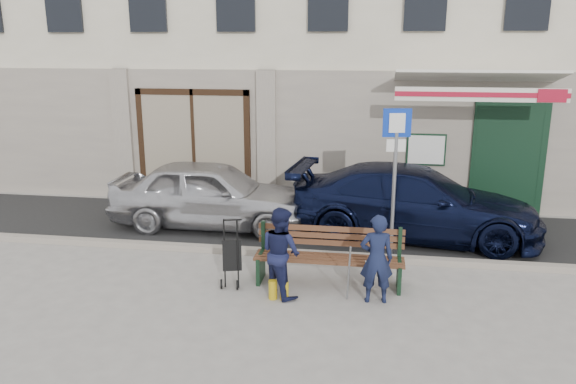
% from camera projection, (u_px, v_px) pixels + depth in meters
% --- Properties ---
extents(ground, '(80.00, 80.00, 0.00)m').
position_uv_depth(ground, '(296.00, 292.00, 8.85)').
color(ground, '#9E9991').
rests_on(ground, ground).
extents(asphalt_lane, '(60.00, 3.20, 0.01)m').
position_uv_depth(asphalt_lane, '(317.00, 229.00, 11.81)').
color(asphalt_lane, '#282828').
rests_on(asphalt_lane, ground).
extents(curb, '(60.00, 0.18, 0.12)m').
position_uv_depth(curb, '(308.00, 254.00, 10.26)').
color(curb, '#9E9384').
rests_on(curb, ground).
extents(car_silver, '(4.21, 1.70, 1.43)m').
position_uv_depth(car_silver, '(211.00, 194.00, 11.85)').
color(car_silver, silver).
rests_on(car_silver, ground).
extents(car_navy, '(5.13, 2.53, 1.43)m').
position_uv_depth(car_navy, '(414.00, 202.00, 11.22)').
color(car_navy, black).
rests_on(car_navy, ground).
extents(parking_sign, '(0.50, 0.12, 2.71)m').
position_uv_depth(parking_sign, '(395.00, 159.00, 9.96)').
color(parking_sign, gray).
rests_on(parking_sign, ground).
extents(bench, '(2.40, 1.17, 0.98)m').
position_uv_depth(bench, '(326.00, 258.00, 9.03)').
color(bench, brown).
rests_on(bench, ground).
extents(man, '(0.54, 0.39, 1.38)m').
position_uv_depth(man, '(377.00, 259.00, 8.36)').
color(man, '#141B39').
rests_on(man, ground).
extents(woman, '(0.87, 0.86, 1.41)m').
position_uv_depth(woman, '(281.00, 252.00, 8.59)').
color(woman, '#15193C').
rests_on(woman, ground).
extents(stroller, '(0.37, 0.47, 1.06)m').
position_uv_depth(stroller, '(232.00, 257.00, 9.04)').
color(stroller, black).
rests_on(stroller, ground).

